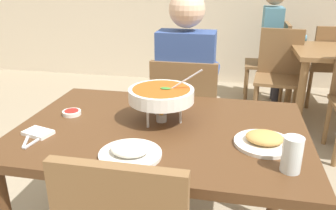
# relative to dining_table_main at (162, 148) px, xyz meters

# --- Properties ---
(dining_table_main) EXTENTS (1.29, 0.88, 0.75)m
(dining_table_main) POSITION_rel_dining_table_main_xyz_m (0.00, 0.00, 0.00)
(dining_table_main) COLOR #51331C
(dining_table_main) RESTS_ON ground_plane
(chair_diner_main) EXTENTS (0.44, 0.44, 0.90)m
(chair_diner_main) POSITION_rel_dining_table_main_xyz_m (-0.00, 0.73, -0.13)
(chair_diner_main) COLOR brown
(chair_diner_main) RESTS_ON ground_plane
(diner_main) EXTENTS (0.40, 0.45, 1.31)m
(diner_main) POSITION_rel_dining_table_main_xyz_m (0.00, 0.76, 0.10)
(diner_main) COLOR #2D2D38
(diner_main) RESTS_ON ground_plane
(curry_bowl) EXTENTS (0.33, 0.30, 0.26)m
(curry_bowl) POSITION_rel_dining_table_main_xyz_m (-0.01, 0.06, 0.24)
(curry_bowl) COLOR silver
(curry_bowl) RESTS_ON dining_table_main
(rice_plate) EXTENTS (0.24, 0.24, 0.06)m
(rice_plate) POSITION_rel_dining_table_main_xyz_m (-0.06, -0.28, 0.13)
(rice_plate) COLOR white
(rice_plate) RESTS_ON dining_table_main
(appetizer_plate) EXTENTS (0.24, 0.24, 0.06)m
(appetizer_plate) POSITION_rel_dining_table_main_xyz_m (0.44, -0.09, 0.13)
(appetizer_plate) COLOR white
(appetizer_plate) RESTS_ON dining_table_main
(sauce_dish) EXTENTS (0.09, 0.09, 0.02)m
(sauce_dish) POSITION_rel_dining_table_main_xyz_m (-0.46, 0.05, 0.12)
(sauce_dish) COLOR white
(sauce_dish) RESTS_ON dining_table_main
(napkin_folded) EXTENTS (0.14, 0.11, 0.02)m
(napkin_folded) POSITION_rel_dining_table_main_xyz_m (-0.50, -0.18, 0.12)
(napkin_folded) COLOR white
(napkin_folded) RESTS_ON dining_table_main
(fork_utensil) EXTENTS (0.08, 0.16, 0.01)m
(fork_utensil) POSITION_rel_dining_table_main_xyz_m (-0.52, -0.23, 0.11)
(fork_utensil) COLOR silver
(fork_utensil) RESTS_ON dining_table_main
(spoon_utensil) EXTENTS (0.03, 0.17, 0.01)m
(spoon_utensil) POSITION_rel_dining_table_main_xyz_m (-0.47, -0.23, 0.11)
(spoon_utensil) COLOR silver
(spoon_utensil) RESTS_ON dining_table_main
(drink_glass) EXTENTS (0.07, 0.07, 0.13)m
(drink_glass) POSITION_rel_dining_table_main_xyz_m (0.52, -0.27, 0.17)
(drink_glass) COLOR silver
(drink_glass) RESTS_ON dining_table_main
(chair_bg_left) EXTENTS (0.44, 0.44, 0.90)m
(chair_bg_left) POSITION_rel_dining_table_main_xyz_m (0.73, 2.57, -0.13)
(chair_bg_left) COLOR brown
(chair_bg_left) RESTS_ON ground_plane
(chair_bg_right) EXTENTS (0.47, 0.47, 0.90)m
(chair_bg_right) POSITION_rel_dining_table_main_xyz_m (1.30, 2.52, -0.13)
(chair_bg_right) COLOR brown
(chair_bg_right) RESTS_ON ground_plane
(chair_bg_corner) EXTENTS (0.48, 0.48, 0.90)m
(chair_bg_corner) POSITION_rel_dining_table_main_xyz_m (0.73, 2.05, -0.13)
(chair_bg_corner) COLOR brown
(chair_bg_corner) RESTS_ON ground_plane
(patron_bg_left) EXTENTS (0.45, 0.40, 1.31)m
(patron_bg_left) POSITION_rel_dining_table_main_xyz_m (0.71, 2.55, 0.10)
(patron_bg_left) COLOR #2D2D38
(patron_bg_left) RESTS_ON ground_plane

